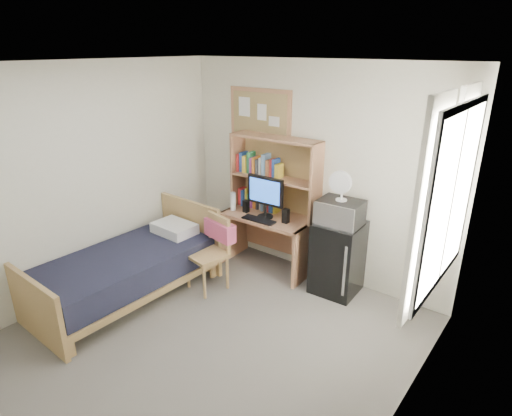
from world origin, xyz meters
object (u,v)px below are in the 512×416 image
Objects in this scene: bulletin_board at (260,114)px; speaker_right at (286,216)px; desk_fan at (342,187)px; microwave at (340,212)px; bed at (126,276)px; monitor at (265,197)px; desk_chair at (207,254)px; desk at (268,242)px; speaker_left at (246,206)px; mini_fridge at (338,257)px.

speaker_right is (0.66, -0.34, -1.11)m from bulletin_board.
desk_fan reaches higher than speaker_right.
bed is at bearing -142.28° from microwave.
bed is 1.88m from monitor.
bulletin_board is 1.87m from desk_chair.
bulletin_board is 1.98× the size of microwave.
desk_chair reaches higher than desk.
bed is 1.98m from speaker_right.
desk reaches higher than bed.
bed is at bearing -119.86° from desk_chair.
monitor reaches higher than bed.
speaker_left is 0.92× the size of speaker_right.
bed is at bearing -121.54° from monitor.
bulletin_board is 1.63m from desk.
bulletin_board is 1.09× the size of mini_fridge.
monitor is at bearing -180.00° from speaker_right.
bed is (-0.60, -0.71, -0.18)m from desk_chair.
desk_chair is 1.89× the size of microwave.
monitor reaches higher than desk.
desk_chair is 0.95m from bed.
bulletin_board is 1.76× the size of monitor.
desk is (0.35, -0.29, -1.56)m from bulletin_board.
bed is at bearing -120.53° from desk.
bulletin_board reaches higher than desk.
bulletin_board reaches higher than monitor.
monitor reaches higher than speaker_left.
bed is at bearing -112.33° from speaker_left.
bulletin_board reaches higher than bed.
speaker_left is (0.56, 1.50, 0.53)m from bed.
bulletin_board is 5.35× the size of speaker_right.
microwave is at bearing 2.35° from monitor.
monitor is 0.98m from microwave.
monitor reaches higher than speaker_right.
speaker_left is 0.60m from speaker_right.
microwave reaches higher than speaker_left.
microwave is (1.28, 0.08, 0.20)m from speaker_left.
bulletin_board is at bearing 138.40° from desk.
monitor is 1.03m from desk_fan.
desk_fan is (0.00, -0.02, 0.86)m from mini_fridge.
bulletin_board is 0.81× the size of desk.
monitor reaches higher than microwave.
bulletin_board is at bearing 96.75° from speaker_left.
desk_fan is (1.84, 1.58, 1.02)m from bed.
speaker_right is 0.84m from desk_fan.
desk_chair reaches higher than speaker_left.
desk_chair is 1.04× the size of mini_fridge.
speaker_left is 1.30m from microwave.
desk is 0.98m from mini_fridge.
speaker_left is at bearing -180.00° from speaker_right.
bulletin_board is at bearing 105.48° from desk_chair.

